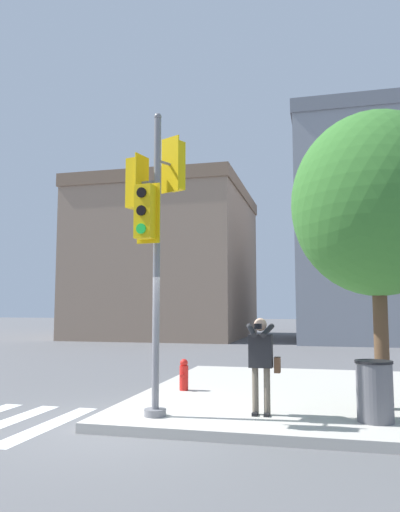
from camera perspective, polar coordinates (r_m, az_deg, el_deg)
The scene contains 8 objects.
ground_plane at distance 8.79m, azimuth -9.40°, elevation -18.83°, with size 160.00×160.00×0.00m, color #5B5B5E.
sidewalk_corner at distance 11.55m, azimuth 14.94°, elevation -15.16°, with size 8.00×8.00×0.16m.
traffic_signal_pole at distance 8.81m, azimuth -5.33°, elevation 4.85°, with size 1.00×1.20×5.27m.
person_photographer at distance 8.79m, azimuth 7.05°, elevation -11.34°, with size 0.58×0.54×1.63m.
street_tree at distance 9.96m, azimuth 19.50°, elevation 5.60°, with size 3.15×3.15×5.49m.
fire_hydrant at distance 11.32m, azimuth -1.85°, elevation -13.41°, with size 0.19×0.25×0.68m.
trash_bin at distance 8.73m, azimuth 19.34°, elevation -14.36°, with size 0.60×0.60×0.96m.
building_left at distance 34.84m, azimuth -3.47°, elevation -0.78°, with size 10.70×12.60×10.14m.
Camera 1 is at (3.33, -7.89, 1.98)m, focal length 35.00 mm.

